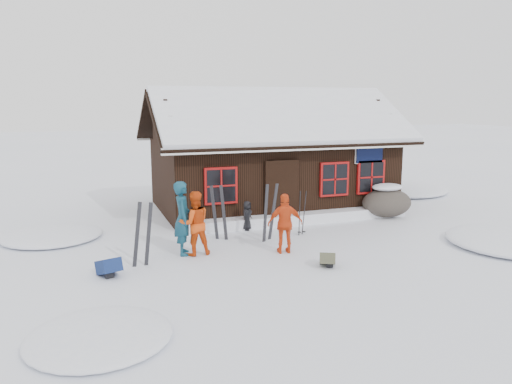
% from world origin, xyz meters
% --- Properties ---
extents(ground, '(120.00, 120.00, 0.00)m').
position_xyz_m(ground, '(0.00, 0.00, 0.00)').
color(ground, white).
rests_on(ground, ground).
extents(mountain_hut, '(8.90, 6.09, 4.42)m').
position_xyz_m(mountain_hut, '(1.50, 4.98, 1.58)').
color(mountain_hut, black).
rests_on(mountain_hut, ground).
extents(snow_drift, '(7.60, 0.60, 0.35)m').
position_xyz_m(snow_drift, '(1.50, 2.25, 0.17)').
color(snow_drift, white).
rests_on(snow_drift, ground).
extents(snow_mounds, '(20.60, 13.20, 0.48)m').
position_xyz_m(snow_mounds, '(1.65, 1.86, 0.00)').
color(snow_mounds, white).
rests_on(snow_mounds, ground).
extents(skier_teal, '(0.56, 0.76, 1.91)m').
position_xyz_m(skier_teal, '(-2.73, 0.23, 0.95)').
color(skier_teal, '#113F53').
rests_on(skier_teal, ground).
extents(skier_orange_left, '(0.83, 0.66, 1.66)m').
position_xyz_m(skier_orange_left, '(-2.47, 0.08, 0.83)').
color(skier_orange_left, '#D3420E').
rests_on(skier_orange_left, ground).
extents(skier_orange_right, '(0.97, 0.55, 1.56)m').
position_xyz_m(skier_orange_right, '(-0.23, -0.55, 0.78)').
color(skier_orange_right, '#D94216').
rests_on(skier_orange_right, ground).
extents(skier_crouched, '(0.52, 0.51, 0.90)m').
position_xyz_m(skier_crouched, '(-0.40, 2.02, 0.45)').
color(skier_crouched, black).
rests_on(skier_crouched, ground).
extents(boulder, '(1.76, 1.32, 1.03)m').
position_xyz_m(boulder, '(4.65, 2.10, 0.52)').
color(boulder, '#4F473F').
rests_on(boulder, ground).
extents(ski_pair_left, '(0.53, 0.20, 1.61)m').
position_xyz_m(ski_pair_left, '(-3.82, -0.38, 0.76)').
color(ski_pair_left, black).
rests_on(ski_pair_left, ground).
extents(ski_pair_mid, '(0.48, 0.22, 1.62)m').
position_xyz_m(ski_pair_mid, '(-1.49, 1.28, 0.76)').
color(ski_pair_mid, black).
rests_on(ski_pair_mid, ground).
extents(ski_pair_right, '(0.54, 0.23, 1.66)m').
position_xyz_m(ski_pair_right, '(-0.17, 0.74, 0.78)').
color(ski_pair_right, black).
rests_on(ski_pair_right, ground).
extents(ski_poles, '(0.24, 0.12, 1.35)m').
position_xyz_m(ski_poles, '(0.94, 0.95, 0.64)').
color(ski_poles, black).
rests_on(ski_poles, ground).
extents(backpack_blue, '(0.59, 0.68, 0.31)m').
position_xyz_m(backpack_blue, '(-4.65, -0.84, 0.16)').
color(backpack_blue, navy).
rests_on(backpack_blue, ground).
extents(backpack_olive, '(0.55, 0.60, 0.26)m').
position_xyz_m(backpack_olive, '(0.30, -1.90, 0.13)').
color(backpack_olive, '#484934').
rests_on(backpack_olive, ground).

